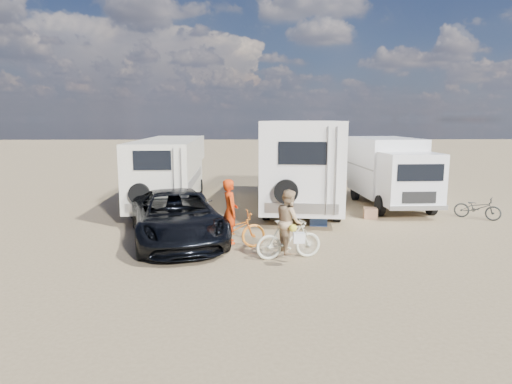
{
  "coord_description": "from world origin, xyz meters",
  "views": [
    {
      "loc": [
        -1.93,
        -11.26,
        3.64
      ],
      "look_at": [
        -1.57,
        2.79,
        1.3
      ],
      "focal_mm": 30.6,
      "sensor_mm": 36.0,
      "label": 1
    }
  ],
  "objects_px": {
    "rv_left": "(171,173)",
    "dark_suv": "(176,217)",
    "box_truck": "(391,173)",
    "bike_parked": "(477,208)",
    "bike_man": "(230,230)",
    "rv_main": "(302,165)",
    "rider_man": "(230,217)",
    "rider_woman": "(289,228)",
    "bike_woman": "(289,239)",
    "cooler": "(319,218)",
    "crate": "(370,213)"
  },
  "relations": [
    {
      "from": "rv_left",
      "to": "bike_woman",
      "type": "bearing_deg",
      "value": -60.9
    },
    {
      "from": "dark_suv",
      "to": "bike_man",
      "type": "distance_m",
      "value": 1.87
    },
    {
      "from": "rv_main",
      "to": "rider_man",
      "type": "relative_size",
      "value": 4.38
    },
    {
      "from": "rider_woman",
      "to": "dark_suv",
      "type": "bearing_deg",
      "value": 49.49
    },
    {
      "from": "box_truck",
      "to": "crate",
      "type": "height_order",
      "value": "box_truck"
    },
    {
      "from": "bike_man",
      "to": "bike_woman",
      "type": "height_order",
      "value": "bike_man"
    },
    {
      "from": "rv_left",
      "to": "bike_parked",
      "type": "relative_size",
      "value": 4.92
    },
    {
      "from": "bike_man",
      "to": "bike_woman",
      "type": "bearing_deg",
      "value": -133.16
    },
    {
      "from": "bike_parked",
      "to": "rider_man",
      "type": "bearing_deg",
      "value": 147.46
    },
    {
      "from": "cooler",
      "to": "rv_main",
      "type": "bearing_deg",
      "value": 103.32
    },
    {
      "from": "bike_woman",
      "to": "bike_parked",
      "type": "bearing_deg",
      "value": -70.06
    },
    {
      "from": "rider_woman",
      "to": "bike_man",
      "type": "bearing_deg",
      "value": 47.59
    },
    {
      "from": "rv_main",
      "to": "crate",
      "type": "relative_size",
      "value": 16.72
    },
    {
      "from": "crate",
      "to": "bike_man",
      "type": "bearing_deg",
      "value": -143.56
    },
    {
      "from": "rider_woman",
      "to": "cooler",
      "type": "relative_size",
      "value": 2.81
    },
    {
      "from": "rv_left",
      "to": "rider_man",
      "type": "height_order",
      "value": "rv_left"
    },
    {
      "from": "bike_woman",
      "to": "cooler",
      "type": "distance_m",
      "value": 3.94
    },
    {
      "from": "rider_woman",
      "to": "bike_parked",
      "type": "bearing_deg",
      "value": -70.06
    },
    {
      "from": "bike_parked",
      "to": "box_truck",
      "type": "bearing_deg",
      "value": 82.4
    },
    {
      "from": "rv_left",
      "to": "rider_woman",
      "type": "bearing_deg",
      "value": -60.9
    },
    {
      "from": "bike_woman",
      "to": "rider_man",
      "type": "height_order",
      "value": "rider_man"
    },
    {
      "from": "bike_man",
      "to": "rider_woman",
      "type": "bearing_deg",
      "value": -133.16
    },
    {
      "from": "rider_man",
      "to": "rv_main",
      "type": "bearing_deg",
      "value": -37.55
    },
    {
      "from": "box_truck",
      "to": "cooler",
      "type": "height_order",
      "value": "box_truck"
    },
    {
      "from": "box_truck",
      "to": "dark_suv",
      "type": "relative_size",
      "value": 1.02
    },
    {
      "from": "box_truck",
      "to": "dark_suv",
      "type": "xyz_separation_m",
      "value": [
        -8.19,
        -5.04,
        -0.68
      ]
    },
    {
      "from": "rider_man",
      "to": "rider_woman",
      "type": "xyz_separation_m",
      "value": [
        1.57,
        -0.95,
        -0.07
      ]
    },
    {
      "from": "bike_parked",
      "to": "crate",
      "type": "xyz_separation_m",
      "value": [
        -3.91,
        0.23,
        -0.23
      ]
    },
    {
      "from": "rider_man",
      "to": "rider_woman",
      "type": "distance_m",
      "value": 1.84
    },
    {
      "from": "dark_suv",
      "to": "cooler",
      "type": "height_order",
      "value": "dark_suv"
    },
    {
      "from": "dark_suv",
      "to": "bike_parked",
      "type": "distance_m",
      "value": 11.0
    },
    {
      "from": "rv_main",
      "to": "box_truck",
      "type": "bearing_deg",
      "value": 8.92
    },
    {
      "from": "box_truck",
      "to": "rider_man",
      "type": "height_order",
      "value": "box_truck"
    },
    {
      "from": "dark_suv",
      "to": "box_truck",
      "type": "bearing_deg",
      "value": 16.26
    },
    {
      "from": "dark_suv",
      "to": "rider_woman",
      "type": "distance_m",
      "value": 3.69
    },
    {
      "from": "rv_left",
      "to": "dark_suv",
      "type": "bearing_deg",
      "value": -80.12
    },
    {
      "from": "dark_suv",
      "to": "bike_parked",
      "type": "height_order",
      "value": "dark_suv"
    },
    {
      "from": "bike_woman",
      "to": "rv_main",
      "type": "bearing_deg",
      "value": -21.38
    },
    {
      "from": "bike_parked",
      "to": "rv_main",
      "type": "bearing_deg",
      "value": 106.03
    },
    {
      "from": "bike_woman",
      "to": "crate",
      "type": "bearing_deg",
      "value": -47.97
    },
    {
      "from": "rv_left",
      "to": "dark_suv",
      "type": "distance_m",
      "value": 5.71
    },
    {
      "from": "rider_man",
      "to": "bike_parked",
      "type": "xyz_separation_m",
      "value": [
        9.02,
        3.54,
        -0.49
      ]
    },
    {
      "from": "box_truck",
      "to": "bike_man",
      "type": "bearing_deg",
      "value": -140.12
    },
    {
      "from": "rider_man",
      "to": "cooler",
      "type": "height_order",
      "value": "rider_man"
    },
    {
      "from": "bike_man",
      "to": "dark_suv",
      "type": "bearing_deg",
      "value": 50.62
    },
    {
      "from": "box_truck",
      "to": "bike_parked",
      "type": "height_order",
      "value": "box_truck"
    },
    {
      "from": "dark_suv",
      "to": "bike_woman",
      "type": "bearing_deg",
      "value": -44.72
    },
    {
      "from": "rider_man",
      "to": "box_truck",
      "type": "bearing_deg",
      "value": -59.85
    },
    {
      "from": "cooler",
      "to": "bike_man",
      "type": "bearing_deg",
      "value": -128.02
    },
    {
      "from": "rv_main",
      "to": "rider_man",
      "type": "distance_m",
      "value": 6.5
    }
  ]
}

